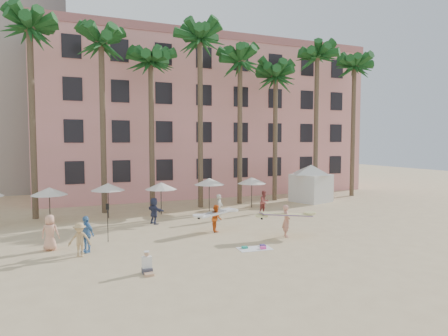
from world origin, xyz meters
name	(u,v)px	position (x,y,z in m)	size (l,w,h in m)	color
ground	(242,255)	(0.00, 0.00, 0.00)	(120.00, 120.00, 0.00)	#D1B789
pink_hotel	(199,121)	(7.00, 26.00, 8.00)	(35.00, 14.00, 16.00)	pink
palm_row	(170,54)	(0.51, 15.00, 12.97)	(44.40, 5.40, 16.30)	brown
umbrella_row	(135,186)	(-3.00, 12.50, 2.33)	(22.50, 2.70, 2.73)	#332B23
cabana	(311,180)	(13.68, 13.35, 2.07)	(5.63, 5.63, 3.50)	silver
beach_towel	(255,248)	(1.19, 0.81, 0.03)	(1.89, 1.18, 0.14)	white
carrier_yellow	(286,219)	(4.12, 2.43, 1.08)	(3.23, 1.13, 1.94)	tan
carrier_white	(216,217)	(0.77, 5.38, 0.92)	(2.91, 1.57, 1.72)	#DE5817
beachgoers	(151,219)	(-3.16, 6.54, 0.92)	(16.68, 7.74, 1.91)	#9B4540
paddle	(108,218)	(-5.92, 5.34, 1.41)	(0.18, 0.04, 2.23)	black
seated_man	(147,266)	(-5.02, -0.87, 0.33)	(0.43, 0.74, 0.96)	#3F3F4C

